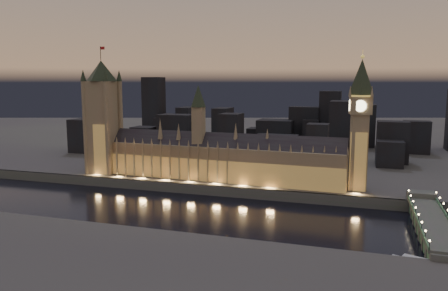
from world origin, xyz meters
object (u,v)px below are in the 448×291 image
(victoria_tower, at_px, (103,111))
(river_boat, at_px, (425,266))
(palace_of_westminster, at_px, (220,158))
(elizabeth_tower, at_px, (360,113))
(westminster_bridge, at_px, (431,224))

(victoria_tower, height_order, river_boat, victoria_tower)
(palace_of_westminster, bearing_deg, elizabeth_tower, 0.09)
(palace_of_westminster, distance_m, westminster_bridge, 165.53)
(elizabeth_tower, distance_m, river_boat, 139.86)
(victoria_tower, xyz_separation_m, elizabeth_tower, (218.00, 0.00, 2.67))
(palace_of_westminster, xyz_separation_m, victoria_tower, (-109.76, 0.16, 36.52))
(palace_of_westminster, height_order, elizabeth_tower, elizabeth_tower)
(palace_of_westminster, height_order, river_boat, palace_of_westminster)
(palace_of_westminster, bearing_deg, westminster_bridge, -23.39)
(westminster_bridge, bearing_deg, elizabeth_tower, 123.05)
(palace_of_westminster, height_order, westminster_bridge, palace_of_westminster)
(elizabeth_tower, xyz_separation_m, river_boat, (32.90, -119.92, -64.00))
(river_boat, bearing_deg, palace_of_westminster, 139.69)
(victoria_tower, height_order, elizabeth_tower, victoria_tower)
(victoria_tower, relative_size, westminster_bridge, 0.98)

